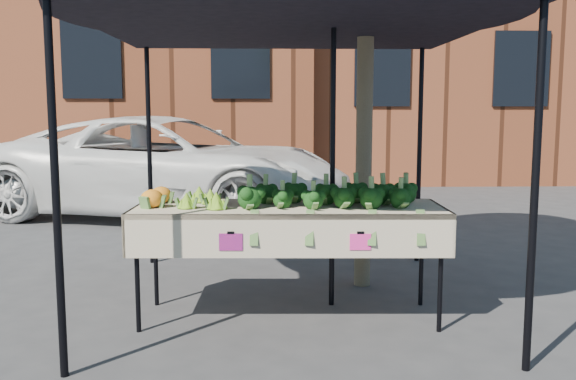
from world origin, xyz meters
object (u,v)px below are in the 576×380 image
Objects in this scene: canopy at (290,143)px; vehicle at (166,33)px; street_tree at (365,51)px; table at (289,262)px.

vehicle is at bearing 111.13° from canopy.
vehicle is at bearing 121.56° from street_tree.
street_tree reaches higher than canopy.
canopy is at bearing -142.07° from vehicle.
table is 0.56× the size of street_tree.
table is 1.00m from canopy.
canopy is 0.73× the size of street_tree.
vehicle reaches higher than street_tree.
table is at bearing -143.90° from vehicle.
canopy is (0.02, 0.40, 0.92)m from table.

